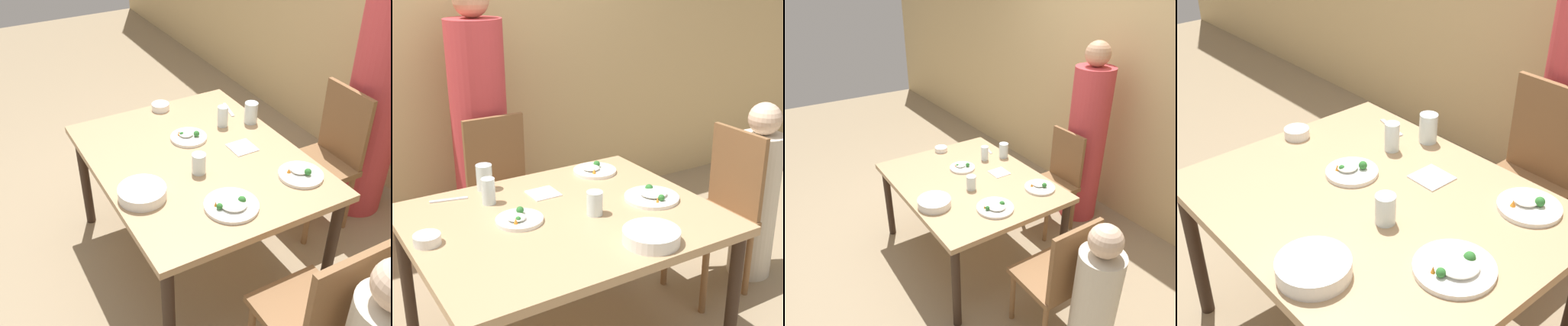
{
  "view_description": "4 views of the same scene",
  "coord_description": "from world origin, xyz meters",
  "views": [
    {
      "loc": [
        1.96,
        -1.08,
        2.21
      ],
      "look_at": [
        0.11,
        -0.07,
        0.78
      ],
      "focal_mm": 45.0,
      "sensor_mm": 36.0,
      "label": 1
    },
    {
      "loc": [
        -1.07,
        -1.95,
        1.8
      ],
      "look_at": [
        0.13,
        -0.0,
        0.96
      ],
      "focal_mm": 50.0,
      "sensor_mm": 36.0,
      "label": 2
    },
    {
      "loc": [
        2.28,
        -1.37,
        2.24
      ],
      "look_at": [
        0.15,
        0.01,
        0.94
      ],
      "focal_mm": 35.0,
      "sensor_mm": 36.0,
      "label": 3
    },
    {
      "loc": [
        1.26,
        -1.09,
        1.88
      ],
      "look_at": [
        -0.08,
        0.06,
        0.82
      ],
      "focal_mm": 50.0,
      "sensor_mm": 36.0,
      "label": 4
    }
  ],
  "objects": [
    {
      "name": "fork_steel",
      "position": [
        -0.39,
        0.44,
        0.73
      ],
      "size": [
        0.18,
        0.06,
        0.01
      ],
      "color": "silver",
      "rests_on": "dining_table"
    },
    {
      "name": "glass_water_short",
      "position": [
        0.13,
        -0.06,
        0.78
      ],
      "size": [
        0.07,
        0.07,
        0.11
      ],
      "color": "silver",
      "rests_on": "dining_table"
    },
    {
      "name": "chair_adult_spot",
      "position": [
        0.08,
        0.89,
        0.51
      ],
      "size": [
        0.4,
        0.4,
        0.94
      ],
      "color": "brown",
      "rests_on": "ground_plane"
    },
    {
      "name": "dining_table",
      "position": [
        0.0,
        0.0,
        0.65
      ],
      "size": [
        1.35,
        1.09,
        0.72
      ],
      "color": "tan",
      "rests_on": "ground_plane"
    },
    {
      "name": "bowl_rice_small",
      "position": [
        -0.6,
        0.06,
        0.75
      ],
      "size": [
        0.11,
        0.11,
        0.04
      ],
      "color": "white",
      "rests_on": "dining_table"
    },
    {
      "name": "plate_rice_adult",
      "position": [
        -0.2,
        0.05,
        0.74
      ],
      "size": [
        0.21,
        0.21,
        0.05
      ],
      "color": "white",
      "rests_on": "dining_table"
    },
    {
      "name": "plate_rice_child",
      "position": [
        0.41,
        0.39,
        0.74
      ],
      "size": [
        0.23,
        0.23,
        0.06
      ],
      "color": "white",
      "rests_on": "dining_table"
    },
    {
      "name": "plate_noodles",
      "position": [
        0.46,
        -0.06,
        0.74
      ],
      "size": [
        0.26,
        0.26,
        0.06
      ],
      "color": "white",
      "rests_on": "dining_table"
    },
    {
      "name": "napkin_folded",
      "position": [
        0.04,
        0.27,
        0.73
      ],
      "size": [
        0.14,
        0.14,
        0.01
      ],
      "color": "white",
      "rests_on": "dining_table"
    },
    {
      "name": "bowl_curry",
      "position": [
        0.18,
        -0.41,
        0.76
      ],
      "size": [
        0.24,
        0.24,
        0.06
      ],
      "color": "white",
      "rests_on": "dining_table"
    },
    {
      "name": "glass_water_center",
      "position": [
        -0.23,
        0.3,
        0.79
      ],
      "size": [
        0.06,
        0.06,
        0.13
      ],
      "color": "silver",
      "rests_on": "dining_table"
    },
    {
      "name": "glass_water_tall",
      "position": [
        -0.19,
        0.47,
        0.79
      ],
      "size": [
        0.08,
        0.08,
        0.13
      ],
      "color": "silver",
      "rests_on": "dining_table"
    }
  ]
}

